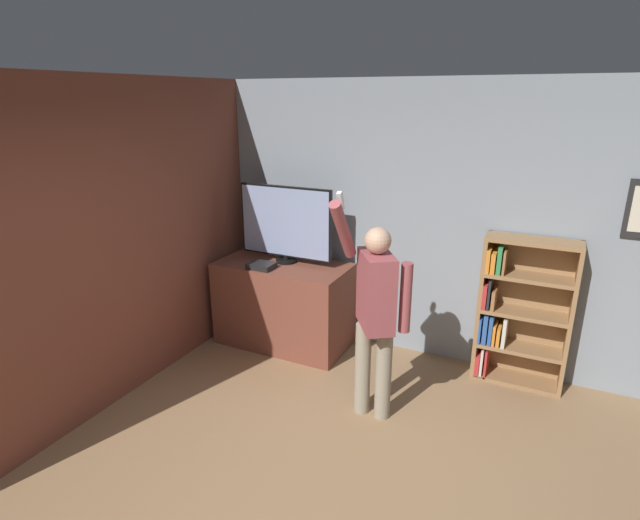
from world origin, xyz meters
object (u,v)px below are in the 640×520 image
Objects in this scene: bookshelf at (516,312)px; person at (375,307)px; television at (286,224)px; game_console at (261,266)px.

person is at bearing -131.92° from bookshelf.
game_console is (-0.13, -0.28, -0.38)m from television.
television is 3.98× the size of game_console.
person reaches higher than bookshelf.
bookshelf reaches higher than game_console.
television reaches higher than bookshelf.
television is 0.74× the size of bookshelf.
television is 2.35m from bookshelf.
game_console is at bearing -113.74° from television.
person is at bearing -22.44° from game_console.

